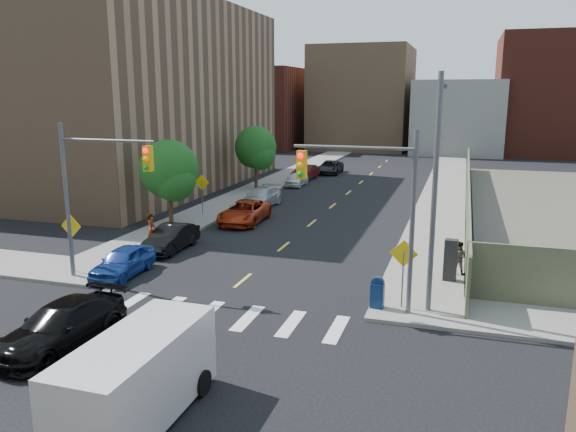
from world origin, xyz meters
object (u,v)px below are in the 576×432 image
Objects in this scene: parked_car_white at (296,179)px; pedestrian_west at (152,231)px; mailbox at (377,293)px; parked_car_red at (244,212)px; parked_car_maroon at (305,172)px; cargo_van at (141,374)px; parked_car_silver at (261,197)px; black_sedan at (61,326)px; parked_car_grey at (330,167)px; parked_car_blue at (123,262)px; pedestrian_east at (458,258)px; payphone at (450,260)px; parked_car_black at (171,238)px.

pedestrian_west reaches higher than parked_car_white.
pedestrian_west is at bearing 161.07° from mailbox.
parked_car_red is 16.37m from mailbox.
parked_car_red is 19.27m from parked_car_maroon.
pedestrian_west is (-8.03, 13.99, -0.11)m from cargo_van.
black_sedan is at bearing -82.53° from parked_car_silver.
parked_car_white is at bearing 100.73° from cargo_van.
parked_car_grey is 31.96m from pedestrian_west.
pedestrian_west is (-2.20, -7.69, 0.39)m from parked_car_red.
mailbox reaches higher than parked_car_grey.
cargo_van is (7.12, -9.94, 0.55)m from parked_car_blue.
parked_car_red is 1.41× the size of parked_car_white.
mailbox is 0.65× the size of pedestrian_west.
pedestrian_east is at bearing 14.37° from parked_car_blue.
parked_car_silver is at bearing 124.21° from mailbox.
pedestrian_east is at bearing -56.94° from parked_car_white.
parked_car_grey is 3.16× the size of pedestrian_east.
mailbox is 4.94m from payphone.
pedestrian_east is at bearing -38.63° from parked_car_silver.
cargo_van is at bearing 76.94° from pedestrian_east.
cargo_van is 16.26m from pedestrian_east.
parked_car_black is 31.49m from parked_car_grey.
cargo_van is (7.12, -40.91, 0.51)m from parked_car_maroon.
parked_car_grey is at bearing 80.17° from parked_car_maroon.
black_sedan is 11.55m from pedestrian_west.
black_sedan is 2.71× the size of payphone.
mailbox is at bearing -24.79° from parked_car_black.
pedestrian_west reaches higher than parked_car_blue.
parked_car_blue is 14.77m from payphone.
pedestrian_west is (-1.18, -23.00, 0.48)m from parked_car_white.
cargo_van is 16.13m from pedestrian_west.
parked_car_black is 1.14× the size of parked_car_white.
pedestrian_east reaches higher than parked_car_black.
parked_car_blue is at bearing 125.88° from cargo_van.
parked_car_grey is 34.21m from pedestrian_east.
parked_car_silver is 2.51× the size of pedestrian_west.
parked_car_silver is 9.89m from parked_car_white.
cargo_van is 10.27m from mailbox.
parked_car_blue is 4.47m from parked_car_black.
parked_car_grey is 0.95× the size of cargo_van.
parked_car_blue is 17.17m from parked_car_silver.
pedestrian_west reaches higher than parked_car_black.
parked_car_white is 2.96× the size of mailbox.
parked_car_black is 12.93m from mailbox.
cargo_van reaches higher than parked_car_blue.
cargo_van is at bearing -115.11° from mailbox.
parked_car_silver is at bearing -27.10° from pedestrian_east.
mailbox is (4.68, 9.13, -0.47)m from cargo_van.
payphone reaches higher than parked_car_black.
parked_car_grey is 3.91× the size of mailbox.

